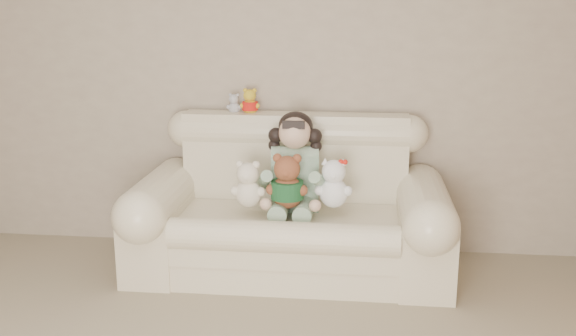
{
  "coord_description": "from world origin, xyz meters",
  "views": [
    {
      "loc": [
        0.65,
        -2.17,
        1.78
      ],
      "look_at": [
        0.19,
        1.9,
        0.75
      ],
      "focal_mm": 41.33,
      "sensor_mm": 36.0,
      "label": 1
    }
  ],
  "objects_px": {
    "brown_teddy": "(287,176)",
    "cream_teddy": "(248,180)",
    "seated_child": "(295,161)",
    "white_cat": "(334,178)",
    "sofa": "(290,199)"
  },
  "relations": [
    {
      "from": "sofa",
      "to": "cream_teddy",
      "type": "bearing_deg",
      "value": -149.46
    },
    {
      "from": "seated_child",
      "to": "brown_teddy",
      "type": "xyz_separation_m",
      "value": [
        -0.03,
        -0.22,
        -0.05
      ]
    },
    {
      "from": "brown_teddy",
      "to": "cream_teddy",
      "type": "bearing_deg",
      "value": -171.71
    },
    {
      "from": "seated_child",
      "to": "brown_teddy",
      "type": "bearing_deg",
      "value": -102.89
    },
    {
      "from": "white_cat",
      "to": "cream_teddy",
      "type": "bearing_deg",
      "value": -164.0
    },
    {
      "from": "brown_teddy",
      "to": "cream_teddy",
      "type": "xyz_separation_m",
      "value": [
        -0.25,
        -0.0,
        -0.03
      ]
    },
    {
      "from": "sofa",
      "to": "brown_teddy",
      "type": "relative_size",
      "value": 5.05
    },
    {
      "from": "brown_teddy",
      "to": "white_cat",
      "type": "xyz_separation_m",
      "value": [
        0.29,
        0.05,
        -0.02
      ]
    },
    {
      "from": "sofa",
      "to": "seated_child",
      "type": "height_order",
      "value": "seated_child"
    },
    {
      "from": "sofa",
      "to": "brown_teddy",
      "type": "bearing_deg",
      "value": -90.04
    },
    {
      "from": "brown_teddy",
      "to": "white_cat",
      "type": "height_order",
      "value": "brown_teddy"
    },
    {
      "from": "brown_teddy",
      "to": "seated_child",
      "type": "bearing_deg",
      "value": 90.83
    },
    {
      "from": "sofa",
      "to": "cream_teddy",
      "type": "height_order",
      "value": "sofa"
    },
    {
      "from": "sofa",
      "to": "seated_child",
      "type": "relative_size",
      "value": 3.13
    },
    {
      "from": "white_cat",
      "to": "brown_teddy",
      "type": "bearing_deg",
      "value": -159.88
    }
  ]
}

